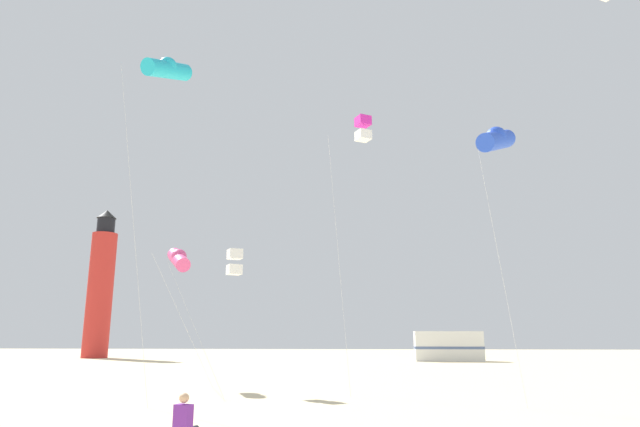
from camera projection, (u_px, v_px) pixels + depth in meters
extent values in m
cube|color=#722D99|center=(183.00, 418.00, 10.72)|extent=(0.39, 0.32, 0.52)
sphere|color=#D8A87F|center=(184.00, 398.00, 10.80)|extent=(0.20, 0.20, 0.20)
cylinder|color=silver|center=(133.00, 218.00, 19.40)|extent=(2.38, 0.85, 12.87)
cylinder|color=#1EB2D1|center=(167.00, 70.00, 21.96)|extent=(1.49, 2.59, 1.48)
sphere|color=#1EB2D1|center=(168.00, 66.00, 21.99)|extent=(0.76, 0.76, 0.76)
cylinder|color=silver|center=(182.00, 320.00, 24.67)|extent=(2.67, 1.63, 6.00)
cylinder|color=#E54C8C|center=(179.00, 260.00, 26.70)|extent=(1.90, 2.49, 1.48)
sphere|color=#E54C8C|center=(179.00, 257.00, 26.73)|extent=(0.76, 0.76, 0.76)
cylinder|color=silver|center=(500.00, 264.00, 18.77)|extent=(0.92, 0.64, 9.45)
cylinder|color=blue|center=(496.00, 141.00, 20.24)|extent=(1.99, 2.45, 1.48)
sphere|color=blue|center=(496.00, 137.00, 20.27)|extent=(0.76, 0.76, 0.76)
cylinder|color=silver|center=(338.00, 252.00, 23.26)|extent=(1.01, 2.37, 11.67)
cube|color=#D826A5|center=(363.00, 121.00, 25.04)|extent=(0.82, 0.82, 0.44)
cube|color=white|center=(363.00, 136.00, 24.88)|extent=(0.82, 0.82, 0.44)
cylinder|color=silver|center=(193.00, 324.00, 21.99)|extent=(3.43, 2.43, 5.55)
cube|color=white|center=(235.00, 254.00, 24.25)|extent=(0.82, 0.82, 0.44)
cube|color=white|center=(234.00, 270.00, 24.10)|extent=(0.82, 0.82, 0.44)
cylinder|color=red|center=(100.00, 294.00, 61.15)|extent=(2.80, 2.80, 14.00)
cylinder|color=black|center=(106.00, 226.00, 62.91)|extent=(2.00, 2.00, 1.80)
cone|color=black|center=(107.00, 214.00, 63.23)|extent=(2.20, 2.20, 1.00)
cube|color=white|center=(448.00, 346.00, 51.98)|extent=(6.43, 2.39, 2.80)
cube|color=#4C608C|center=(448.00, 348.00, 51.95)|extent=(6.47, 2.43, 0.24)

